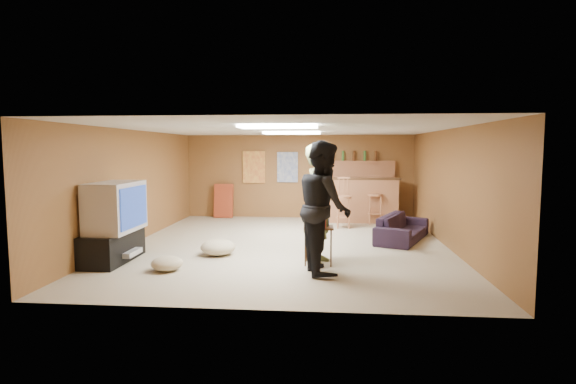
# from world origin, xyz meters

# --- Properties ---
(ground) EXTENTS (7.00, 7.00, 0.00)m
(ground) POSITION_xyz_m (0.00, 0.00, 0.00)
(ground) COLOR tan
(ground) RESTS_ON ground
(ceiling) EXTENTS (6.00, 7.00, 0.02)m
(ceiling) POSITION_xyz_m (0.00, 0.00, 2.20)
(ceiling) COLOR silver
(ceiling) RESTS_ON ground
(wall_back) EXTENTS (6.00, 0.02, 2.20)m
(wall_back) POSITION_xyz_m (0.00, 3.50, 1.10)
(wall_back) COLOR brown
(wall_back) RESTS_ON ground
(wall_front) EXTENTS (6.00, 0.02, 2.20)m
(wall_front) POSITION_xyz_m (0.00, -3.50, 1.10)
(wall_front) COLOR brown
(wall_front) RESTS_ON ground
(wall_left) EXTENTS (0.02, 7.00, 2.20)m
(wall_left) POSITION_xyz_m (-3.00, 0.00, 1.10)
(wall_left) COLOR brown
(wall_left) RESTS_ON ground
(wall_right) EXTENTS (0.02, 7.00, 2.20)m
(wall_right) POSITION_xyz_m (3.00, 0.00, 1.10)
(wall_right) COLOR brown
(wall_right) RESTS_ON ground
(tv_stand) EXTENTS (0.55, 1.30, 0.50)m
(tv_stand) POSITION_xyz_m (-2.72, -1.50, 0.25)
(tv_stand) COLOR black
(tv_stand) RESTS_ON ground
(dvd_box) EXTENTS (0.35, 0.50, 0.08)m
(dvd_box) POSITION_xyz_m (-2.50, -1.50, 0.15)
(dvd_box) COLOR #B2B2B7
(dvd_box) RESTS_ON tv_stand
(tv_body) EXTENTS (0.60, 1.10, 0.80)m
(tv_body) POSITION_xyz_m (-2.65, -1.50, 0.90)
(tv_body) COLOR #B2B2B7
(tv_body) RESTS_ON tv_stand
(tv_screen) EXTENTS (0.02, 0.95, 0.65)m
(tv_screen) POSITION_xyz_m (-2.34, -1.50, 0.90)
(tv_screen) COLOR navy
(tv_screen) RESTS_ON tv_body
(bar_counter) EXTENTS (2.00, 0.60, 1.10)m
(bar_counter) POSITION_xyz_m (1.50, 2.95, 0.55)
(bar_counter) COLOR #9C5D39
(bar_counter) RESTS_ON ground
(bar_lip) EXTENTS (2.10, 0.12, 0.05)m
(bar_lip) POSITION_xyz_m (1.50, 2.70, 1.10)
(bar_lip) COLOR #412814
(bar_lip) RESTS_ON bar_counter
(bar_shelf) EXTENTS (2.00, 0.18, 0.05)m
(bar_shelf) POSITION_xyz_m (1.50, 3.40, 1.50)
(bar_shelf) COLOR #9C5D39
(bar_shelf) RESTS_ON bar_backing
(bar_backing) EXTENTS (2.00, 0.14, 0.60)m
(bar_backing) POSITION_xyz_m (1.50, 3.42, 1.20)
(bar_backing) COLOR #9C5D39
(bar_backing) RESTS_ON bar_counter
(poster_left) EXTENTS (0.60, 0.03, 0.85)m
(poster_left) POSITION_xyz_m (-1.20, 3.46, 1.35)
(poster_left) COLOR #BF3F26
(poster_left) RESTS_ON wall_back
(poster_right) EXTENTS (0.55, 0.03, 0.80)m
(poster_right) POSITION_xyz_m (-0.30, 3.46, 1.35)
(poster_right) COLOR #334C99
(poster_right) RESTS_ON wall_back
(folding_chair_stack) EXTENTS (0.50, 0.26, 0.91)m
(folding_chair_stack) POSITION_xyz_m (-2.00, 3.30, 0.45)
(folding_chair_stack) COLOR #99361C
(folding_chair_stack) RESTS_ON ground
(ceiling_panel_front) EXTENTS (1.20, 0.60, 0.04)m
(ceiling_panel_front) POSITION_xyz_m (0.00, -1.50, 2.17)
(ceiling_panel_front) COLOR white
(ceiling_panel_front) RESTS_ON ceiling
(ceiling_panel_back) EXTENTS (1.20, 0.60, 0.04)m
(ceiling_panel_back) POSITION_xyz_m (0.00, 1.20, 2.17)
(ceiling_panel_back) COLOR white
(ceiling_panel_back) RESTS_ON ceiling
(person_olive) EXTENTS (0.60, 0.78, 1.91)m
(person_olive) POSITION_xyz_m (0.64, -1.31, 0.95)
(person_olive) COLOR #596238
(person_olive) RESTS_ON ground
(person_black) EXTENTS (0.94, 1.10, 1.96)m
(person_black) POSITION_xyz_m (0.71, -1.83, 0.98)
(person_black) COLOR black
(person_black) RESTS_ON ground
(sofa) EXTENTS (1.33, 1.89, 0.52)m
(sofa) POSITION_xyz_m (2.27, 0.64, 0.26)
(sofa) COLOR black
(sofa) RESTS_ON ground
(tray_table) EXTENTS (0.48, 0.39, 0.61)m
(tray_table) POSITION_xyz_m (0.62, -1.38, 0.30)
(tray_table) COLOR #412814
(tray_table) RESTS_ON ground
(cup_red_near) EXTENTS (0.11, 0.11, 0.12)m
(cup_red_near) POSITION_xyz_m (0.50, -1.34, 0.67)
(cup_red_near) COLOR red
(cup_red_near) RESTS_ON tray_table
(cup_red_far) EXTENTS (0.11, 0.11, 0.12)m
(cup_red_far) POSITION_xyz_m (0.69, -1.48, 0.67)
(cup_red_far) COLOR red
(cup_red_far) RESTS_ON tray_table
(cup_blue) EXTENTS (0.08, 0.08, 0.11)m
(cup_blue) POSITION_xyz_m (0.75, -1.27, 0.66)
(cup_blue) COLOR navy
(cup_blue) RESTS_ON tray_table
(bar_stool_left) EXTENTS (0.47, 0.47, 1.30)m
(bar_stool_left) POSITION_xyz_m (1.14, 2.00, 0.65)
(bar_stool_left) COLOR #9C5D39
(bar_stool_left) RESTS_ON ground
(bar_stool_right) EXTENTS (0.51, 0.51, 1.24)m
(bar_stool_right) POSITION_xyz_m (1.92, 2.63, 0.62)
(bar_stool_right) COLOR #9C5D39
(bar_stool_right) RESTS_ON ground
(cushion_near_tv) EXTENTS (0.72, 0.72, 0.27)m
(cushion_near_tv) POSITION_xyz_m (-1.12, -0.91, 0.13)
(cushion_near_tv) COLOR tan
(cushion_near_tv) RESTS_ON ground
(cushion_mid) EXTENTS (0.48, 0.48, 0.18)m
(cushion_mid) POSITION_xyz_m (-1.10, -0.78, 0.09)
(cushion_mid) COLOR tan
(cushion_mid) RESTS_ON ground
(cushion_far) EXTENTS (0.53, 0.53, 0.21)m
(cushion_far) POSITION_xyz_m (-1.65, -1.95, 0.11)
(cushion_far) COLOR tan
(cushion_far) RESTS_ON ground
(bottle_row) EXTENTS (1.48, 0.08, 0.26)m
(bottle_row) POSITION_xyz_m (1.30, 3.38, 1.65)
(bottle_row) COLOR #3F7233
(bottle_row) RESTS_ON bar_shelf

